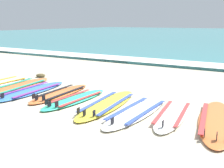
{
  "coord_description": "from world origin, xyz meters",
  "views": [
    {
      "loc": [
        2.8,
        -4.27,
        1.67
      ],
      "look_at": [
        -0.43,
        1.09,
        0.25
      ],
      "focal_mm": 44.18,
      "sensor_mm": 36.0,
      "label": 1
    }
  ],
  "objects": [
    {
      "name": "surfboard_4",
      "position": [
        -0.84,
        0.22,
        0.04
      ],
      "size": [
        0.55,
        1.98,
        0.18
      ],
      "color": "#2DB793",
      "rests_on": "ground"
    },
    {
      "name": "surfboard_2",
      "position": [
        -2.21,
        0.27,
        0.04
      ],
      "size": [
        0.7,
        2.29,
        0.18
      ],
      "color": "#3875CC",
      "rests_on": "ground"
    },
    {
      "name": "wave_foam_strip",
      "position": [
        0.0,
        6.19,
        0.06
      ],
      "size": [
        80.0,
        1.35,
        0.11
      ],
      "primitive_type": "cube",
      "color": "white",
      "rests_on": "ground"
    },
    {
      "name": "surfboard_6",
      "position": [
        0.67,
        0.16,
        0.04
      ],
      "size": [
        0.59,
        2.26,
        0.18
      ],
      "color": "white",
      "rests_on": "ground"
    },
    {
      "name": "ground_plane",
      "position": [
        0.0,
        0.0,
        0.0
      ],
      "size": [
        80.0,
        80.0,
        0.0
      ],
      "primitive_type": "plane",
      "color": "#B7AD93"
    },
    {
      "name": "surfboard_3",
      "position": [
        -1.44,
        0.43,
        0.04
      ],
      "size": [
        0.61,
        2.03,
        0.18
      ],
      "color": "orange",
      "rests_on": "ground"
    },
    {
      "name": "surfboard_7",
      "position": [
        1.29,
        0.34,
        0.04
      ],
      "size": [
        0.76,
        2.02,
        0.18
      ],
      "color": "white",
      "rests_on": "ground"
    },
    {
      "name": "surfboard_1",
      "position": [
        -2.84,
        0.29,
        0.04
      ],
      "size": [
        0.99,
        2.63,
        0.18
      ],
      "color": "orange",
      "rests_on": "ground"
    },
    {
      "name": "seaweed_clump_near_shoreline",
      "position": [
        -3.37,
        1.71,
        0.05
      ],
      "size": [
        0.31,
        0.25,
        0.11
      ],
      "primitive_type": "ellipsoid",
      "color": "#4C4228",
      "rests_on": "ground"
    },
    {
      "name": "surfboard_5",
      "position": [
        -0.05,
        0.27,
        0.04
      ],
      "size": [
        0.82,
        2.37,
        0.18
      ],
      "color": "yellow",
      "rests_on": "ground"
    },
    {
      "name": "surfboard_8",
      "position": [
        2.04,
        0.42,
        0.04
      ],
      "size": [
        1.01,
        2.46,
        0.18
      ],
      "color": "orange",
      "rests_on": "ground"
    }
  ]
}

